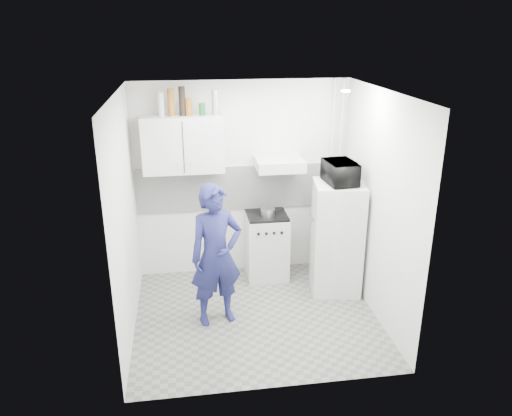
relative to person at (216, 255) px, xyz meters
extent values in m
plane|color=slate|center=(0.45, 0.00, -0.82)|extent=(2.80, 2.80, 0.00)
plane|color=white|center=(0.45, 0.00, 1.78)|extent=(2.80, 2.80, 0.00)
plane|color=silver|center=(0.45, 1.25, 0.48)|extent=(2.80, 0.00, 2.80)
plane|color=silver|center=(-0.95, 0.00, 0.48)|extent=(0.00, 2.60, 2.60)
plane|color=silver|center=(1.85, 0.00, 0.48)|extent=(0.00, 2.60, 2.60)
imported|color=navy|center=(0.00, 0.00, 0.00)|extent=(0.68, 0.53, 1.65)
cube|color=silver|center=(0.74, 1.00, -0.39)|extent=(0.54, 0.54, 0.87)
cube|color=white|center=(1.55, 0.51, -0.11)|extent=(0.67, 0.67, 1.44)
cube|color=black|center=(0.74, 1.00, 0.06)|extent=(0.52, 0.52, 0.03)
cylinder|color=silver|center=(0.74, 0.93, 0.13)|extent=(0.18, 0.18, 0.10)
imported|color=black|center=(1.55, 0.51, 0.75)|extent=(0.52, 0.38, 0.27)
cylinder|color=#B2B7BC|center=(-0.54, 1.08, 1.52)|extent=(0.07, 0.07, 0.29)
cylinder|color=brown|center=(-0.42, 1.08, 1.54)|extent=(0.08, 0.08, 0.32)
cylinder|color=black|center=(-0.29, 1.08, 1.55)|extent=(0.08, 0.08, 0.35)
cylinder|color=brown|center=(-0.21, 1.08, 1.48)|extent=(0.08, 0.08, 0.21)
cylinder|color=#144C1E|center=(-0.05, 1.08, 1.45)|extent=(0.08, 0.08, 0.15)
cylinder|color=silver|center=(0.11, 1.08, 1.53)|extent=(0.08, 0.08, 0.30)
cube|color=white|center=(-0.30, 1.08, 1.03)|extent=(1.00, 0.35, 0.70)
cube|color=silver|center=(0.90, 1.00, 0.75)|extent=(0.60, 0.50, 0.14)
cube|color=white|center=(0.45, 1.24, 0.38)|extent=(2.74, 0.03, 0.60)
cylinder|color=silver|center=(1.75, 1.17, 0.48)|extent=(0.05, 0.05, 2.60)
cylinder|color=silver|center=(1.63, 1.17, 0.48)|extent=(0.04, 0.04, 2.60)
cylinder|color=white|center=(1.45, 0.20, 1.75)|extent=(0.10, 0.10, 0.02)
camera|label=1|loc=(-0.30, -5.03, 2.42)|focal=35.00mm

